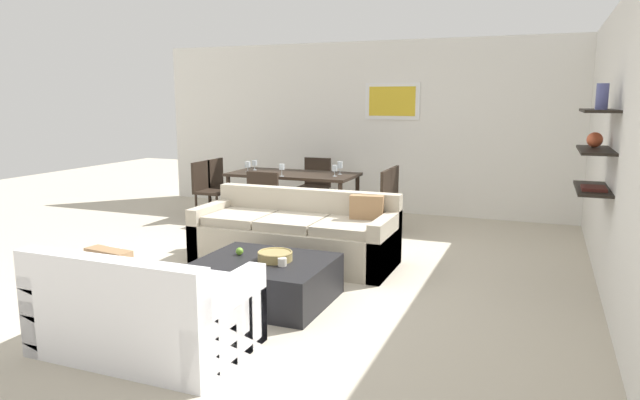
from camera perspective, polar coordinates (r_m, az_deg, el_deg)
name	(u,v)px	position (r m, az deg, el deg)	size (l,w,h in m)	color
ground_plane	(290,271)	(6.06, -3.04, -7.15)	(18.00, 18.00, 0.00)	#BCB29E
back_wall_unit	(400,128)	(9.04, 8.08, 7.23)	(8.40, 0.09, 2.70)	silver
right_wall_shelf_unit	(613,149)	(5.89, 27.52, 4.64)	(0.34, 8.20, 2.70)	silver
sofa_beige	(296,236)	(6.30, -2.41, -3.70)	(2.22, 0.90, 0.78)	#B2A893
loveseat_white	(144,312)	(4.33, -17.36, -10.72)	(1.48, 0.90, 0.78)	white
coffee_table	(265,281)	(5.15, -5.58, -8.10)	(1.16, 0.98, 0.38)	black
decorative_bowl	(275,256)	(5.07, -4.57, -5.62)	(0.32, 0.32, 0.08)	#99844C
candle_jar	(282,262)	(4.91, -3.84, -6.26)	(0.08, 0.08, 0.07)	silver
apple_on_coffee_table	(240,251)	(5.28, -8.14, -5.15)	(0.07, 0.07, 0.07)	#669E2D
dining_table	(293,178)	(8.16, -2.74, 2.23)	(1.83, 0.87, 0.75)	black
dining_chair_head	(315,182)	(8.95, -0.51, 1.82)	(0.44, 0.44, 0.88)	black
dining_chair_right_far	(385,193)	(7.92, 6.61, 0.67)	(0.44, 0.44, 0.88)	black
dining_chair_left_far	(221,183)	(8.97, -9.94, 1.69)	(0.44, 0.44, 0.88)	black
dining_chair_foot	(267,199)	(7.44, -5.40, 0.08)	(0.44, 0.44, 0.88)	black
dining_chair_left_near	(208,187)	(8.65, -11.29, 1.34)	(0.44, 0.44, 0.88)	black
dining_chair_right_near	(378,198)	(7.55, 5.84, 0.22)	(0.44, 0.44, 0.88)	black
wine_glass_right_near	(335,169)	(7.78, 1.50, 3.20)	(0.07, 0.07, 0.16)	silver
wine_glass_left_near	(248,165)	(8.35, -7.33, 3.55)	(0.08, 0.08, 0.15)	silver
wine_glass_left_far	(255,163)	(8.53, -6.63, 3.71)	(0.07, 0.07, 0.15)	silver
wine_glass_foot	(282,167)	(7.80, -3.89, 3.32)	(0.07, 0.07, 0.17)	silver
wine_glass_right_far	(340,165)	(7.98, 2.03, 3.53)	(0.07, 0.07, 0.18)	silver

